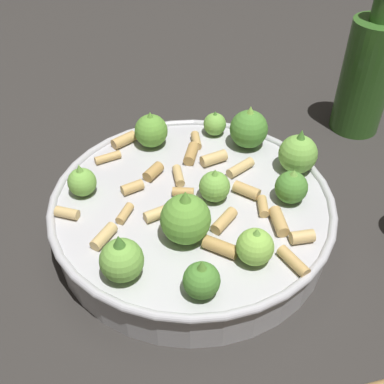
{
  "coord_description": "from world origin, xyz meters",
  "views": [
    {
      "loc": [
        0.29,
        0.2,
        0.37
      ],
      "look_at": [
        0.0,
        0.0,
        0.06
      ],
      "focal_mm": 43.58,
      "sensor_mm": 36.0,
      "label": 1
    }
  ],
  "objects": [
    {
      "name": "cooking_pan",
      "position": [
        -0.0,
        0.0,
        0.03
      ],
      "size": [
        0.3,
        0.3,
        0.1
      ],
      "color": "#B7B7BC",
      "rests_on": "ground"
    },
    {
      "name": "ground_plane",
      "position": [
        0.0,
        0.0,
        0.0
      ],
      "size": [
        2.4,
        2.4,
        0.0
      ],
      "primitive_type": "plane",
      "color": "#2D2B28"
    },
    {
      "name": "olive_oil_bottle",
      "position": [
        -0.3,
        0.07,
        0.08
      ],
      "size": [
        0.07,
        0.07,
        0.2
      ],
      "color": "#336023",
      "rests_on": "ground"
    }
  ]
}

